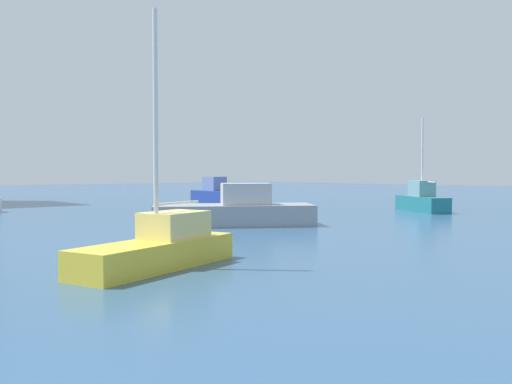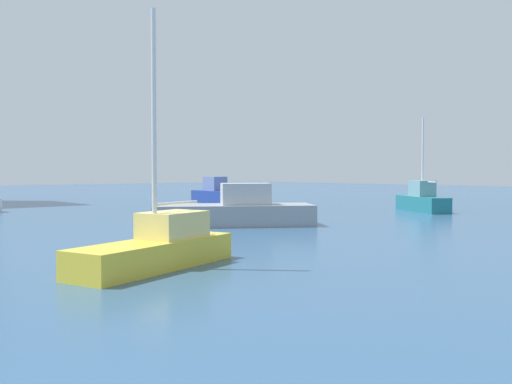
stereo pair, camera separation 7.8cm
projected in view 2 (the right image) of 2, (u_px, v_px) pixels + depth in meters
name	position (u px, v px, depth m)	size (l,w,h in m)	color
water	(141.00, 221.00, 27.25)	(160.00, 160.00, 0.00)	#2D5175
motorboat_grey_behind_lamppost	(235.00, 211.00, 24.99)	(7.33, 6.10, 1.91)	gray
motorboat_blue_distant_east	(219.00, 195.00, 42.73)	(2.33, 5.85, 2.06)	#233D93
sailboat_yellow_inner_mooring	(159.00, 246.00, 13.96)	(5.09, 2.80, 6.47)	gold
sailboat_teal_far_left	(422.00, 200.00, 33.82)	(3.56, 4.74, 5.74)	#1E707A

